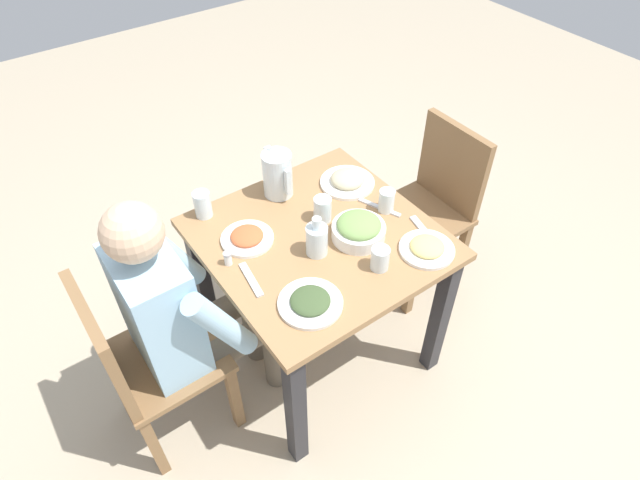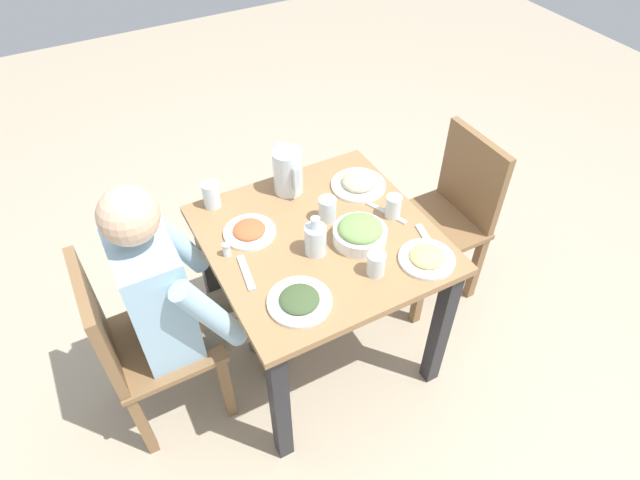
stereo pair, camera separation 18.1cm
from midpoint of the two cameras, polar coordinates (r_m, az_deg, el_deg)
The scene contains 20 objects.
ground_plane at distance 2.58m, azimuth -2.16°, elevation -11.48°, with size 8.00×8.00×0.00m, color tan.
dining_table at distance 2.11m, azimuth -2.58°, elevation -2.32°, with size 0.83×0.83×0.73m.
chair_near at distance 2.10m, azimuth -20.95°, elevation -12.06°, with size 0.40×0.40×0.85m.
chair_far at distance 2.61m, azimuth 10.00°, elevation 4.08°, with size 0.40×0.40×0.85m.
diner_near at distance 2.00m, azimuth -16.67°, elevation -7.25°, with size 0.48×0.53×1.15m.
water_pitcher at distance 2.16m, azimuth -6.95°, elevation 6.87°, with size 0.16×0.12×0.19m.
salad_bowl at distance 1.98m, azimuth 1.55°, elevation 1.07°, with size 0.20×0.20×0.09m.
plate_dolmas at distance 1.78m, azimuth -3.96°, elevation -6.75°, with size 0.22×0.22×0.04m.
plate_beans at distance 2.24m, azimuth 0.62°, elevation 6.27°, with size 0.23×0.23×0.05m.
plate_rice_curry at distance 2.02m, azimuth -10.32°, elevation 0.18°, with size 0.20×0.20×0.04m.
plate_fries at distance 1.97m, azimuth 8.78°, elevation -0.95°, with size 0.20×0.20×0.04m.
water_glass_by_pitcher at distance 2.14m, azimuth -14.79°, elevation 3.59°, with size 0.07×0.07×0.11m, color silver.
water_glass_far_right at distance 1.87m, azimuth 3.69°, elevation -2.10°, with size 0.07×0.07×0.09m, color silver.
water_glass_near_right at distance 2.10m, azimuth 4.67°, elevation 4.10°, with size 0.06×0.06×0.09m, color silver.
water_glass_near_left at distance 2.05m, azimuth -2.25°, elevation 3.20°, with size 0.07×0.07×0.10m, color silver.
oil_carafe at distance 1.92m, azimuth -3.04°, elevation -0.23°, with size 0.08×0.08×0.16m.
salt_shaker at distance 1.94m, azimuth -12.45°, elevation -2.04°, with size 0.03×0.03×0.05m.
fork_near at distance 1.89m, azimuth -10.10°, elevation -4.29°, with size 0.17×0.03×0.01m, color silver.
knife_near at distance 2.13m, azimuth 3.96°, elevation 3.38°, with size 0.18×0.02×0.01m, color silver.
fork_far at distance 2.05m, azimuth 8.54°, elevation 0.90°, with size 0.17×0.03×0.01m, color silver.
Camera 1 is at (1.18, -0.84, 2.13)m, focal length 30.04 mm.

